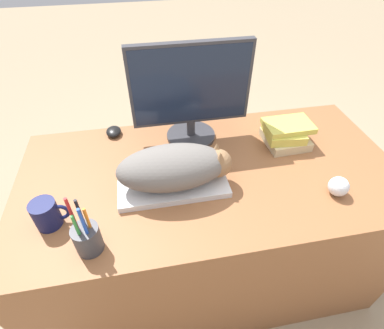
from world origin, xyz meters
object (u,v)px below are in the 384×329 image
Objects in this scene: cat at (177,167)px; computer_mouse at (114,132)px; monitor at (191,91)px; book_stack at (285,134)px; keyboard at (173,185)px; baseball at (339,186)px; coffee_mug at (47,214)px; pen_cup at (87,238)px.

computer_mouse is at bearing 121.87° from cat.
monitor is 0.44m from book_stack.
monitor is (0.12, 0.29, 0.21)m from keyboard.
keyboard is at bearing -180.00° from cat.
cat is 5.75× the size of baseball.
coffee_mug is at bearing -167.63° from keyboard.
monitor is at bearing -13.94° from computer_mouse.
computer_mouse is at bearing 66.89° from coffee_mug.
keyboard is 0.59m from baseball.
cat is 3.56× the size of coffee_mug.
keyboard is 0.82× the size of monitor.
cat is 2.05× the size of book_stack.
coffee_mug is (-0.41, -0.09, 0.04)m from keyboard.
pen_cup is (0.13, -0.12, 0.01)m from coffee_mug.
keyboard is 2.00× the size of book_stack.
coffee_mug is (-0.53, -0.38, -0.18)m from monitor.
book_stack reaches higher than coffee_mug.
monitor is at bearing 70.22° from cat.
baseball is 0.36× the size of book_stack.
baseball reaches higher than keyboard.
keyboard is 0.35m from pen_cup.
monitor is 0.66m from pen_cup.
baseball is at bearing -43.54° from monitor.
pen_cup is at bearing -96.39° from computer_mouse.
keyboard is at bearing 36.60° from pen_cup.
book_stack is (0.79, 0.38, -0.01)m from pen_cup.
monitor is at bearing 51.16° from pen_cup.
cat is 0.58m from baseball.
coffee_mug is 0.99m from baseball.
coffee_mug is at bearing -144.54° from monitor.
computer_mouse is at bearing 83.61° from pen_cup.
keyboard is 5.59× the size of baseball.
monitor is 2.16× the size of pen_cup.
monitor is 2.42× the size of book_stack.
cat is 1.83× the size of pen_cup.
pen_cup reaches higher than coffee_mug.
cat is 0.44m from coffee_mug.
pen_cup is (-0.07, -0.58, 0.04)m from computer_mouse.
pen_cup is 0.85m from baseball.
book_stack is (0.39, -0.11, -0.18)m from monitor.
cat is at bearing 35.08° from pen_cup.
baseball reaches higher than computer_mouse.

